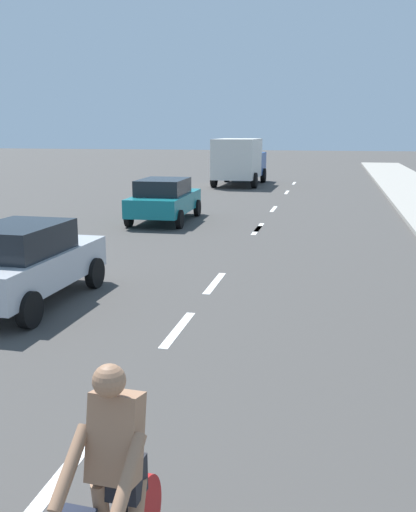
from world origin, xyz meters
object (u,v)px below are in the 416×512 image
(cyclist, at_px, (104,505))
(parked_car_silver, at_px, (24,261))
(delivery_truck, at_px, (240,160))
(parked_car_teal, at_px, (164,199))

(cyclist, distance_m, parked_car_silver, 7.77)
(cyclist, xyz_separation_m, delivery_truck, (-4.26, 31.61, 0.67))
(delivery_truck, bearing_deg, parked_car_silver, -89.41)
(parked_car_teal, height_order, delivery_truck, delivery_truck)
(cyclist, height_order, parked_car_silver, cyclist)
(cyclist, distance_m, delivery_truck, 31.90)
(cyclist, height_order, delivery_truck, delivery_truck)
(cyclist, relative_size, parked_car_teal, 0.42)
(parked_car_silver, distance_m, delivery_truck, 25.15)
(parked_car_silver, xyz_separation_m, delivery_truck, (0.04, 25.14, 0.67))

